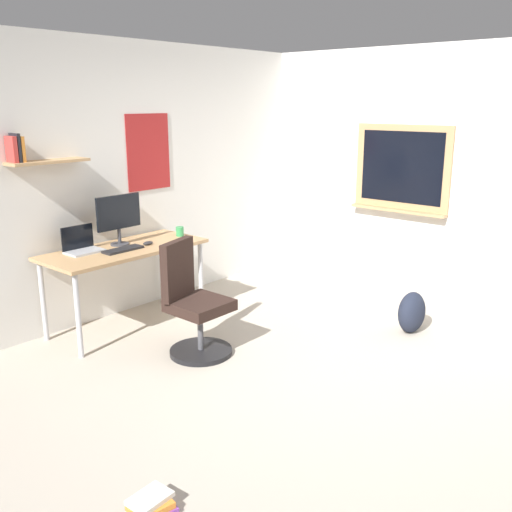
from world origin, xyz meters
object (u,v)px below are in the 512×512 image
(desk, at_px, (125,255))
(computer_mouse, at_px, (148,243))
(laptop, at_px, (82,246))
(monitor_primary, at_px, (119,216))
(keyboard, at_px, (123,250))
(backpack, at_px, (412,312))
(book_stack_on_floor, at_px, (152,506))
(office_chair, at_px, (193,306))
(coffee_mug, at_px, (180,231))

(desk, bearing_deg, computer_mouse, -21.93)
(laptop, height_order, monitor_primary, monitor_primary)
(laptop, xyz_separation_m, monitor_primary, (0.37, -0.05, 0.22))
(keyboard, relative_size, backpack, 0.97)
(book_stack_on_floor, bearing_deg, office_chair, 40.51)
(book_stack_on_floor, bearing_deg, keyboard, 55.81)
(desk, distance_m, coffee_mug, 0.65)
(laptop, distance_m, keyboard, 0.36)
(desk, xyz_separation_m, computer_mouse, (0.21, -0.08, 0.09))
(keyboard, relative_size, computer_mouse, 3.56)
(keyboard, height_order, book_stack_on_floor, keyboard)
(computer_mouse, distance_m, book_stack_on_floor, 2.79)
(keyboard, height_order, backpack, keyboard)
(book_stack_on_floor, bearing_deg, monitor_primary, 56.12)
(computer_mouse, xyz_separation_m, book_stack_on_floor, (-1.70, -2.09, -0.72))
(laptop, height_order, backpack, laptop)
(desk, bearing_deg, keyboard, -131.88)
(laptop, relative_size, keyboard, 0.84)
(laptop, height_order, computer_mouse, laptop)
(office_chair, relative_size, laptop, 3.06)
(office_chair, distance_m, laptop, 1.18)
(keyboard, height_order, computer_mouse, computer_mouse)
(monitor_primary, bearing_deg, coffee_mug, -13.04)
(office_chair, distance_m, keyboard, 0.90)
(desk, height_order, monitor_primary, monitor_primary)
(office_chair, distance_m, monitor_primary, 1.18)
(desk, height_order, coffee_mug, coffee_mug)
(desk, distance_m, office_chair, 0.94)
(desk, bearing_deg, laptop, 155.04)
(coffee_mug, xyz_separation_m, book_stack_on_floor, (-2.14, -2.14, -0.75))
(computer_mouse, bearing_deg, monitor_primary, 131.56)
(backpack, bearing_deg, keyboard, 129.86)
(office_chair, xyz_separation_m, book_stack_on_floor, (-1.49, -1.27, -0.36))
(monitor_primary, distance_m, coffee_mug, 0.66)
(monitor_primary, bearing_deg, keyboard, -120.36)
(laptop, distance_m, monitor_primary, 0.43)
(computer_mouse, distance_m, coffee_mug, 0.44)
(office_chair, xyz_separation_m, computer_mouse, (0.21, 0.82, 0.36))
(computer_mouse, xyz_separation_m, coffee_mug, (0.44, 0.05, 0.03))
(office_chair, relative_size, book_stack_on_floor, 3.82)
(desk, relative_size, backpack, 3.90)
(keyboard, relative_size, book_stack_on_floor, 1.49)
(office_chair, bearing_deg, coffee_mug, 53.23)
(monitor_primary, distance_m, keyboard, 0.34)
(keyboard, distance_m, computer_mouse, 0.28)
(desk, relative_size, book_stack_on_floor, 5.97)
(office_chair, height_order, laptop, laptop)
(laptop, bearing_deg, office_chair, -72.83)
(computer_mouse, relative_size, coffee_mug, 1.13)
(desk, xyz_separation_m, monitor_primary, (0.04, 0.11, 0.34))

